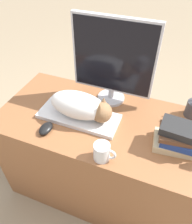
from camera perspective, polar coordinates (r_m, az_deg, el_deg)
The scene contains 7 objects.
desk at distance 1.54m, azimuth 3.71°, elevation -12.39°, with size 1.38×0.62×0.73m.
keyboard at distance 1.28m, azimuth -4.52°, elevation -1.12°, with size 0.47×0.19×0.02m.
cat at distance 1.22m, azimuth -3.68°, elevation 1.55°, with size 0.37×0.16×0.15m.
monitor at distance 1.27m, azimuth 4.48°, elevation 13.44°, with size 0.48×0.17×0.52m.
computer_mouse at distance 1.23m, azimuth -12.97°, elevation -4.21°, with size 0.06×0.10×0.04m.
coffee_mug at distance 1.06m, azimuth 1.66°, elevation -10.38°, with size 0.11×0.08×0.09m.
book_stack at distance 1.16m, azimuth 20.27°, elevation -6.29°, with size 0.22×0.17×0.15m.
Camera 1 is at (0.23, -0.56, 1.62)m, focal length 35.00 mm.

